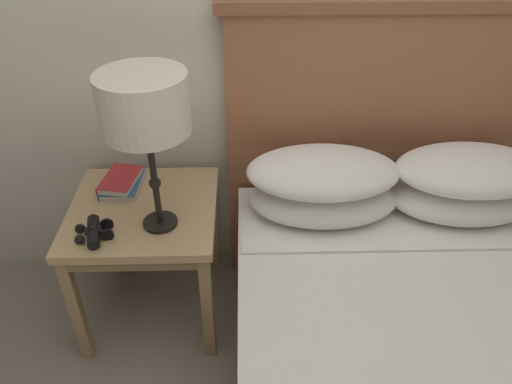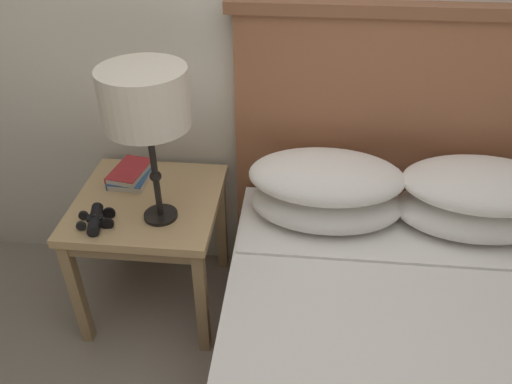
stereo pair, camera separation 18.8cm
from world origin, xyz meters
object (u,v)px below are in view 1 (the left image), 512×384
(table_lamp, at_px, (144,106))
(binoculars_pair, at_px, (94,232))
(bed, at_px, (425,371))
(book_on_nightstand, at_px, (122,184))
(nightstand, at_px, (145,222))
(book_stacked_on_top, at_px, (120,180))

(table_lamp, height_order, binoculars_pair, table_lamp)
(table_lamp, bearing_deg, binoculars_pair, -163.39)
(bed, relative_size, table_lamp, 3.40)
(table_lamp, height_order, book_on_nightstand, table_lamp)
(nightstand, bearing_deg, book_on_nightstand, 126.59)
(book_on_nightstand, bearing_deg, table_lamp, -52.44)
(book_on_nightstand, height_order, book_stacked_on_top, book_stacked_on_top)
(book_stacked_on_top, height_order, binoculars_pair, book_stacked_on_top)
(book_on_nightstand, bearing_deg, binoculars_pair, -96.97)
(bed, bearing_deg, book_stacked_on_top, 146.69)
(nightstand, height_order, bed, bed)
(bed, distance_m, book_on_nightstand, 1.35)
(book_on_nightstand, distance_m, book_stacked_on_top, 0.03)
(binoculars_pair, bearing_deg, table_lamp, 16.61)
(bed, height_order, book_on_nightstand, bed)
(book_on_nightstand, bearing_deg, bed, -33.51)
(bed, bearing_deg, nightstand, 149.47)
(book_stacked_on_top, bearing_deg, table_lamp, -51.56)
(table_lamp, height_order, book_stacked_on_top, table_lamp)
(bed, relative_size, book_stacked_on_top, 9.13)
(bed, height_order, book_stacked_on_top, bed)
(book_on_nightstand, relative_size, book_stacked_on_top, 0.98)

